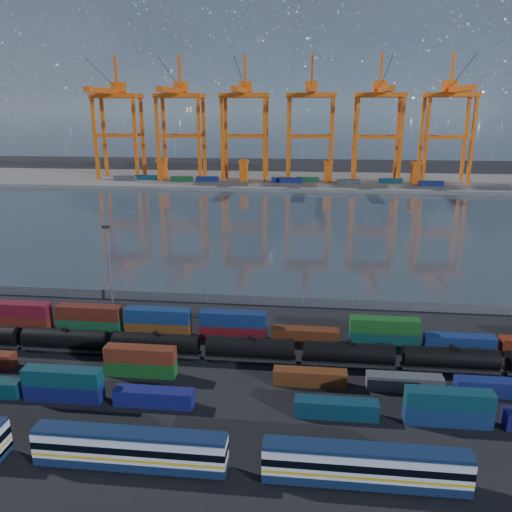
# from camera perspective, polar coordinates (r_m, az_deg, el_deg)

# --- Properties ---
(ground) EXTENTS (700.00, 700.00, 0.00)m
(ground) POSITION_cam_1_polar(r_m,az_deg,el_deg) (79.23, -2.40, -13.14)
(ground) COLOR black
(ground) RESTS_ON ground
(harbor_water) EXTENTS (700.00, 700.00, 0.00)m
(harbor_water) POSITION_cam_1_polar(r_m,az_deg,el_deg) (177.79, 2.60, 3.69)
(harbor_water) COLOR #2B363F
(harbor_water) RESTS_ON ground
(far_quay) EXTENTS (700.00, 70.00, 2.00)m
(far_quay) POSITION_cam_1_polar(r_m,az_deg,el_deg) (280.92, 3.99, 8.57)
(far_quay) COLOR #514F4C
(far_quay) RESTS_ON ground
(distant_mountains) EXTENTS (2470.00, 1100.00, 520.00)m
(distant_mountains) POSITION_cam_1_polar(r_m,az_deg,el_deg) (1678.77, 8.58, 22.42)
(distant_mountains) COLOR #1E2630
(distant_mountains) RESTS_ON ground
(passenger_train) EXTENTS (74.06, 2.72, 4.67)m
(passenger_train) POSITION_cam_1_polar(r_m,az_deg,el_deg) (61.77, -14.19, -20.61)
(passenger_train) COLOR silver
(passenger_train) RESTS_ON ground
(container_row_south) EXTENTS (139.01, 2.23, 4.76)m
(container_row_south) POSITION_cam_1_polar(r_m,az_deg,el_deg) (70.79, -7.82, -15.45)
(container_row_south) COLOR #36383A
(container_row_south) RESTS_ON ground
(container_row_mid) EXTENTS (140.07, 2.20, 4.69)m
(container_row_mid) POSITION_cam_1_polar(r_m,az_deg,el_deg) (76.62, -2.82, -13.04)
(container_row_mid) COLOR #434648
(container_row_mid) RESTS_ON ground
(container_row_north) EXTENTS (141.15, 2.38, 5.06)m
(container_row_north) POSITION_cam_1_polar(r_m,az_deg,el_deg) (88.88, -2.45, -8.13)
(container_row_north) COLOR #151156
(container_row_north) RESTS_ON ground
(tanker_string) EXTENTS (123.13, 3.14, 4.50)m
(tanker_string) POSITION_cam_1_polar(r_m,az_deg,el_deg) (82.30, -6.12, -10.25)
(tanker_string) COLOR black
(tanker_string) RESTS_ON ground
(waterfront_fence) EXTENTS (160.12, 0.12, 2.20)m
(waterfront_fence) POSITION_cam_1_polar(r_m,az_deg,el_deg) (103.92, -0.12, -5.07)
(waterfront_fence) COLOR #595B5E
(waterfront_fence) RESTS_ON ground
(yard_light_mast) EXTENTS (1.60, 0.40, 16.60)m
(yard_light_mast) POSITION_cam_1_polar(r_m,az_deg,el_deg) (106.74, -16.47, -0.48)
(yard_light_mast) COLOR slate
(yard_light_mast) RESTS_ON ground
(gantry_cranes) EXTENTS (200.66, 49.28, 66.73)m
(gantry_cranes) POSITION_cam_1_polar(r_m,az_deg,el_deg) (271.97, 2.46, 16.77)
(gantry_cranes) COLOR #E65B10
(gantry_cranes) RESTS_ON ground
(quay_containers) EXTENTS (172.58, 10.99, 2.60)m
(quay_containers) POSITION_cam_1_polar(r_m,az_deg,el_deg) (266.88, 1.49, 8.69)
(quay_containers) COLOR navy
(quay_containers) RESTS_ON far_quay
(straddle_carriers) EXTENTS (140.00, 7.00, 11.10)m
(straddle_carriers) POSITION_cam_1_polar(r_m,az_deg,el_deg) (270.26, 3.40, 9.73)
(straddle_carriers) COLOR #E65B10
(straddle_carriers) RESTS_ON far_quay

